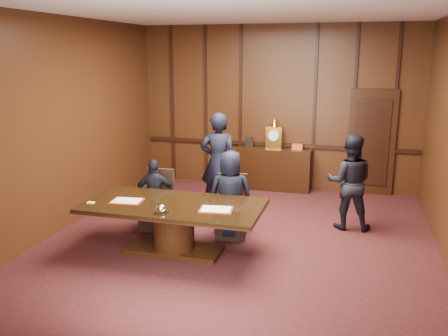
{
  "coord_description": "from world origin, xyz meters",
  "views": [
    {
      "loc": [
        1.67,
        -6.65,
        2.9
      ],
      "look_at": [
        -0.39,
        0.67,
        1.05
      ],
      "focal_mm": 38.0,
      "sensor_mm": 36.0,
      "label": 1
    }
  ],
  "objects_px": {
    "signatory_left": "(155,195)",
    "conference_table": "(174,220)",
    "witness_right": "(349,182)",
    "sideboard": "(273,167)",
    "signatory_right": "(230,195)",
    "witness_left": "(219,163)"
  },
  "relations": [
    {
      "from": "signatory_right",
      "to": "witness_left",
      "type": "relative_size",
      "value": 0.76
    },
    {
      "from": "sideboard",
      "to": "witness_right",
      "type": "distance_m",
      "value": 2.61
    },
    {
      "from": "sideboard",
      "to": "witness_left",
      "type": "xyz_separation_m",
      "value": [
        -0.73,
        -1.76,
        0.45
      ]
    },
    {
      "from": "conference_table",
      "to": "witness_left",
      "type": "xyz_separation_m",
      "value": [
        0.1,
        2.0,
        0.42
      ]
    },
    {
      "from": "sideboard",
      "to": "signatory_right",
      "type": "xyz_separation_m",
      "value": [
        -0.18,
        -2.96,
        0.23
      ]
    },
    {
      "from": "signatory_left",
      "to": "signatory_right",
      "type": "height_order",
      "value": "signatory_right"
    },
    {
      "from": "signatory_right",
      "to": "sideboard",
      "type": "bearing_deg",
      "value": -108.15
    },
    {
      "from": "signatory_right",
      "to": "witness_right",
      "type": "bearing_deg",
      "value": -167.01
    },
    {
      "from": "conference_table",
      "to": "signatory_right",
      "type": "xyz_separation_m",
      "value": [
        0.65,
        0.8,
        0.2
      ]
    },
    {
      "from": "signatory_left",
      "to": "conference_table",
      "type": "bearing_deg",
      "value": 111.75
    },
    {
      "from": "sideboard",
      "to": "witness_right",
      "type": "height_order",
      "value": "witness_right"
    },
    {
      "from": "signatory_right",
      "to": "witness_left",
      "type": "bearing_deg",
      "value": -80.2
    },
    {
      "from": "witness_left",
      "to": "witness_right",
      "type": "xyz_separation_m",
      "value": [
        2.35,
        -0.26,
        -0.13
      ]
    },
    {
      "from": "signatory_right",
      "to": "witness_right",
      "type": "height_order",
      "value": "witness_right"
    },
    {
      "from": "witness_right",
      "to": "sideboard",
      "type": "bearing_deg",
      "value": -54.16
    },
    {
      "from": "sideboard",
      "to": "witness_right",
      "type": "relative_size",
      "value": 0.99
    },
    {
      "from": "signatory_right",
      "to": "witness_right",
      "type": "relative_size",
      "value": 0.89
    },
    {
      "from": "sideboard",
      "to": "conference_table",
      "type": "distance_m",
      "value": 3.85
    },
    {
      "from": "witness_right",
      "to": "signatory_right",
      "type": "bearing_deg",
      "value": 24.69
    },
    {
      "from": "signatory_left",
      "to": "witness_right",
      "type": "xyz_separation_m",
      "value": [
        3.1,
        0.95,
        0.2
      ]
    },
    {
      "from": "signatory_left",
      "to": "witness_right",
      "type": "height_order",
      "value": "witness_right"
    },
    {
      "from": "sideboard",
      "to": "witness_left",
      "type": "height_order",
      "value": "witness_left"
    }
  ]
}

